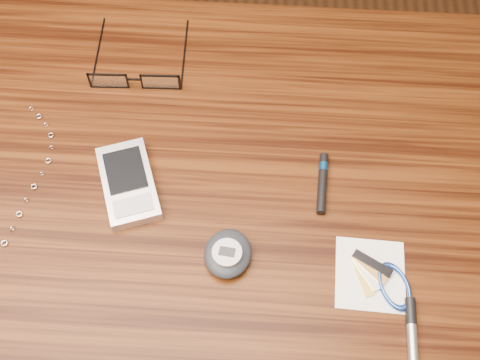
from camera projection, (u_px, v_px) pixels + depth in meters
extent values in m
plane|color=#472814|center=(223.00, 349.00, 1.42)|extent=(3.80, 3.80, 0.00)
cube|color=#371A08|center=(210.00, 203.00, 0.79)|extent=(1.00, 0.70, 0.03)
cylinder|color=#4C2814|center=(20.00, 150.00, 1.28)|extent=(0.05, 0.05, 0.71)
cylinder|color=#4C2814|center=(446.00, 174.00, 1.25)|extent=(0.05, 0.05, 0.71)
cube|color=black|center=(109.00, 81.00, 0.85)|extent=(0.06, 0.00, 0.03)
cube|color=white|center=(109.00, 81.00, 0.85)|extent=(0.05, 0.00, 0.02)
cylinder|color=black|center=(98.00, 51.00, 0.90)|extent=(0.01, 0.13, 0.00)
cube|color=black|center=(160.00, 82.00, 0.85)|extent=(0.06, 0.00, 0.03)
cube|color=white|center=(160.00, 82.00, 0.85)|extent=(0.05, 0.00, 0.02)
cylinder|color=black|center=(184.00, 53.00, 0.89)|extent=(0.01, 0.13, 0.00)
cube|color=black|center=(134.00, 79.00, 0.85)|extent=(0.02, 0.00, 0.00)
torus|color=silver|center=(4.00, 243.00, 0.74)|extent=(0.01, 0.01, 0.00)
torus|color=silver|center=(12.00, 229.00, 0.75)|extent=(0.01, 0.01, 0.01)
torus|color=silver|center=(19.00, 214.00, 0.76)|extent=(0.01, 0.01, 0.00)
torus|color=silver|center=(26.00, 200.00, 0.77)|extent=(0.01, 0.01, 0.01)
torus|color=silver|center=(34.00, 187.00, 0.78)|extent=(0.01, 0.01, 0.00)
torus|color=silver|center=(42.00, 174.00, 0.79)|extent=(0.01, 0.00, 0.01)
torus|color=silver|center=(48.00, 161.00, 0.80)|extent=(0.01, 0.01, 0.00)
torus|color=silver|center=(52.00, 147.00, 0.81)|extent=(0.01, 0.00, 0.01)
torus|color=silver|center=(51.00, 135.00, 0.82)|extent=(0.01, 0.01, 0.00)
torus|color=silver|center=(46.00, 125.00, 0.83)|extent=(0.01, 0.01, 0.01)
torus|color=silver|center=(39.00, 116.00, 0.83)|extent=(0.01, 0.01, 0.00)
torus|color=silver|center=(31.00, 109.00, 0.84)|extent=(0.01, 0.01, 0.01)
cube|color=silver|center=(128.00, 183.00, 0.77)|extent=(0.10, 0.13, 0.02)
cube|color=black|center=(125.00, 170.00, 0.77)|extent=(0.07, 0.08, 0.00)
cube|color=#93959B|center=(133.00, 205.00, 0.75)|extent=(0.05, 0.04, 0.00)
ellipsoid|color=black|center=(228.00, 254.00, 0.72)|extent=(0.06, 0.07, 0.02)
cylinder|color=#A0A1A7|center=(227.00, 253.00, 0.71)|extent=(0.04, 0.04, 0.00)
cube|color=black|center=(227.00, 252.00, 0.70)|extent=(0.02, 0.01, 0.00)
cube|color=silver|center=(370.00, 274.00, 0.72)|extent=(0.09, 0.09, 0.00)
torus|color=#20449B|center=(394.00, 286.00, 0.71)|extent=(0.06, 0.06, 0.01)
cube|color=#AC973D|center=(363.00, 277.00, 0.71)|extent=(0.03, 0.05, 0.00)
cube|color=silver|center=(366.00, 272.00, 0.72)|extent=(0.04, 0.05, 0.00)
cube|color=#A47E3A|center=(369.00, 268.00, 0.72)|extent=(0.04, 0.04, 0.00)
cube|color=black|center=(373.00, 263.00, 0.72)|extent=(0.05, 0.03, 0.00)
cylinder|color=black|center=(411.00, 311.00, 0.69)|extent=(0.01, 0.03, 0.01)
cylinder|color=black|center=(323.00, 183.00, 0.78)|extent=(0.02, 0.09, 0.01)
cylinder|color=#1658AB|center=(323.00, 167.00, 0.79)|extent=(0.01, 0.01, 0.01)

